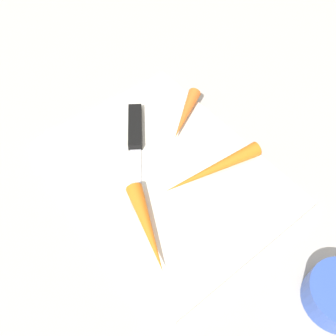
{
  "coord_description": "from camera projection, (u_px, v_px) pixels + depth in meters",
  "views": [
    {
      "loc": [
        -0.25,
        0.2,
        0.47
      ],
      "look_at": [
        0.0,
        0.0,
        0.01
      ],
      "focal_mm": 39.08,
      "sensor_mm": 36.0,
      "label": 1
    }
  ],
  "objects": [
    {
      "name": "knife",
      "position": [
        135.0,
        133.0,
        0.59
      ],
      "size": [
        0.18,
        0.13,
        0.01
      ],
      "rotation": [
        0.0,
        0.0,
        2.53
      ],
      "color": "#B7B7BC",
      "rests_on": "cutting_board"
    },
    {
      "name": "carrot_longest",
      "position": [
        213.0,
        169.0,
        0.54
      ],
      "size": [
        0.05,
        0.16,
        0.02
      ],
      "primitive_type": "cone",
      "rotation": [
        0.0,
        1.57,
        1.41
      ],
      "color": "orange",
      "rests_on": "cutting_board"
    },
    {
      "name": "carrot_shortest",
      "position": [
        185.0,
        114.0,
        0.61
      ],
      "size": [
        0.08,
        0.1,
        0.02
      ],
      "primitive_type": "cone",
      "rotation": [
        0.0,
        1.57,
        2.14
      ],
      "color": "orange",
      "rests_on": "cutting_board"
    },
    {
      "name": "cutting_board",
      "position": [
        168.0,
        170.0,
        0.56
      ],
      "size": [
        0.36,
        0.26,
        0.01
      ],
      "primitive_type": "cube",
      "color": "silver",
      "rests_on": "ground_plane"
    },
    {
      "name": "carrot_medium",
      "position": [
        147.0,
        227.0,
        0.49
      ],
      "size": [
        0.13,
        0.07,
        0.02
      ],
      "primitive_type": "cone",
      "rotation": [
        0.0,
        1.57,
        2.81
      ],
      "color": "orange",
      "rests_on": "cutting_board"
    },
    {
      "name": "ground_plane",
      "position": [
        168.0,
        172.0,
        0.57
      ],
      "size": [
        1.4,
        1.4,
        0.0
      ],
      "primitive_type": "plane",
      "color": "#ADA8A0"
    }
  ]
}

